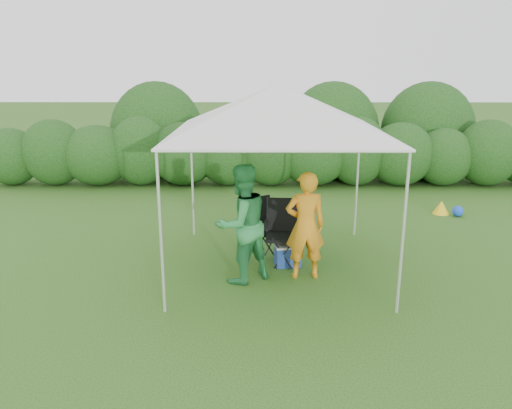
{
  "coord_description": "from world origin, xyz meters",
  "views": [
    {
      "loc": [
        -0.28,
        -6.83,
        3.11
      ],
      "look_at": [
        -0.33,
        0.4,
        1.05
      ],
      "focal_mm": 35.0,
      "sensor_mm": 36.0,
      "label": 1
    }
  ],
  "objects_px": {
    "canopy": "(279,109)",
    "chair_left": "(260,223)",
    "woman": "(242,224)",
    "man": "(305,225)",
    "cooler": "(288,255)",
    "chair_right": "(284,227)"
  },
  "relations": [
    {
      "from": "canopy",
      "to": "chair_left",
      "type": "relative_size",
      "value": 3.25
    },
    {
      "from": "canopy",
      "to": "woman",
      "type": "relative_size",
      "value": 1.77
    },
    {
      "from": "chair_left",
      "to": "man",
      "type": "xyz_separation_m",
      "value": [
        0.66,
        -0.96,
        0.27
      ]
    },
    {
      "from": "cooler",
      "to": "chair_right",
      "type": "bearing_deg",
      "value": 97.04
    },
    {
      "from": "chair_right",
      "to": "woman",
      "type": "distance_m",
      "value": 1.04
    },
    {
      "from": "chair_left",
      "to": "man",
      "type": "distance_m",
      "value": 1.2
    },
    {
      "from": "man",
      "to": "cooler",
      "type": "bearing_deg",
      "value": -68.39
    },
    {
      "from": "chair_right",
      "to": "cooler",
      "type": "relative_size",
      "value": 2.25
    },
    {
      "from": "chair_right",
      "to": "man",
      "type": "relative_size",
      "value": 0.63
    },
    {
      "from": "man",
      "to": "cooler",
      "type": "distance_m",
      "value": 0.81
    },
    {
      "from": "man",
      "to": "cooler",
      "type": "height_order",
      "value": "man"
    },
    {
      "from": "canopy",
      "to": "chair_right",
      "type": "relative_size",
      "value": 3.06
    },
    {
      "from": "chair_left",
      "to": "woman",
      "type": "relative_size",
      "value": 0.54
    },
    {
      "from": "canopy",
      "to": "cooler",
      "type": "relative_size",
      "value": 6.87
    },
    {
      "from": "chair_left",
      "to": "canopy",
      "type": "bearing_deg",
      "value": -92.7
    },
    {
      "from": "cooler",
      "to": "canopy",
      "type": "bearing_deg",
      "value": -171.07
    },
    {
      "from": "chair_left",
      "to": "cooler",
      "type": "xyz_separation_m",
      "value": [
        0.43,
        -0.52,
        -0.37
      ]
    },
    {
      "from": "chair_left",
      "to": "woman",
      "type": "distance_m",
      "value": 1.17
    },
    {
      "from": "chair_right",
      "to": "canopy",
      "type": "bearing_deg",
      "value": -111.42
    },
    {
      "from": "woman",
      "to": "man",
      "type": "bearing_deg",
      "value": 151.35
    },
    {
      "from": "chair_left",
      "to": "man",
      "type": "bearing_deg",
      "value": -82.54
    },
    {
      "from": "woman",
      "to": "cooler",
      "type": "distance_m",
      "value": 1.14
    }
  ]
}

